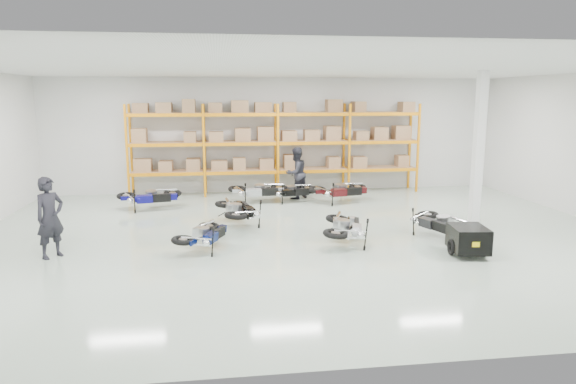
{
  "coord_description": "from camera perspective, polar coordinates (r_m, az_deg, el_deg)",
  "views": [
    {
      "loc": [
        -2.27,
        -13.44,
        3.76
      ],
      "look_at": [
        -0.34,
        0.73,
        1.1
      ],
      "focal_mm": 32.0,
      "sensor_mm": 36.0,
      "label": 1
    }
  ],
  "objects": [
    {
      "name": "trailer",
      "position": [
        13.04,
        19.39,
        -4.95
      ],
      "size": [
        0.93,
        1.72,
        0.71
      ],
      "rotation": [
        0.0,
        0.0,
        -0.14
      ],
      "color": "black",
      "rests_on": "ground"
    },
    {
      "name": "moto_blue_centre",
      "position": [
        12.9,
        -9.32,
        -4.21
      ],
      "size": [
        1.46,
        1.85,
        1.07
      ],
      "primitive_type": null,
      "rotation": [
        0.0,
        -0.09,
        2.7
      ],
      "color": "#061245",
      "rests_on": "ground"
    },
    {
      "name": "pallet_rack",
      "position": [
        20.07,
        -1.27,
        6.24
      ],
      "size": [
        11.28,
        0.98,
        3.62
      ],
      "color": "orange",
      "rests_on": "ground"
    },
    {
      "name": "moto_silver_left",
      "position": [
        13.31,
        6.39,
        -3.39
      ],
      "size": [
        1.37,
        2.04,
        1.21
      ],
      "primitive_type": null,
      "rotation": [
        0.0,
        -0.09,
        2.89
      ],
      "color": "#ADAFB4",
      "rests_on": "ground"
    },
    {
      "name": "room",
      "position": [
        13.71,
        1.81,
        4.21
      ],
      "size": [
        18.0,
        18.0,
        18.0
      ],
      "color": "#A5B8A7",
      "rests_on": "ground"
    },
    {
      "name": "person_left",
      "position": [
        13.29,
        -24.93,
        -2.59
      ],
      "size": [
        0.81,
        0.84,
        1.94
      ],
      "primitive_type": "imported",
      "rotation": [
        0.0,
        0.0,
        0.86
      ],
      "color": "black",
      "rests_on": "ground"
    },
    {
      "name": "moto_back_d",
      "position": [
        18.51,
        5.84,
        0.61
      ],
      "size": [
        2.07,
        1.32,
        1.25
      ],
      "primitive_type": null,
      "rotation": [
        0.0,
        -0.09,
        1.77
      ],
      "color": "#3F0C10",
      "rests_on": "ground"
    },
    {
      "name": "structural_column",
      "position": [
        15.89,
        20.39,
        4.42
      ],
      "size": [
        0.25,
        0.25,
        4.5
      ],
      "primitive_type": "cube",
      "color": "white",
      "rests_on": "ground"
    },
    {
      "name": "moto_back_a",
      "position": [
        17.93,
        -15.11,
        -0.1
      ],
      "size": [
        1.98,
        1.22,
        1.2
      ],
      "primitive_type": null,
      "rotation": [
        0.0,
        -0.09,
        1.74
      ],
      "color": "navy",
      "rests_on": "ground"
    },
    {
      "name": "moto_touring_right",
      "position": [
        14.4,
        16.55,
        -2.8
      ],
      "size": [
        1.39,
        1.98,
        1.16
      ],
      "primitive_type": null,
      "rotation": [
        0.0,
        -0.09,
        0.31
      ],
      "color": "black",
      "rests_on": "ground"
    },
    {
      "name": "moto_back_b",
      "position": [
        18.51,
        -3.29,
        0.59
      ],
      "size": [
        1.88,
        0.96,
        1.2
      ],
      "primitive_type": null,
      "rotation": [
        0.0,
        -0.09,
        1.59
      ],
      "color": "#A1A4AA",
      "rests_on": "ground"
    },
    {
      "name": "moto_black_far_left",
      "position": [
        15.24,
        -5.57,
        -1.54
      ],
      "size": [
        1.26,
        2.05,
        1.24
      ],
      "primitive_type": null,
      "rotation": [
        0.0,
        -0.09,
        3.31
      ],
      "color": "black",
      "rests_on": "ground"
    },
    {
      "name": "person_back",
      "position": [
        19.11,
        0.9,
        2.11
      ],
      "size": [
        1.18,
        1.14,
        1.92
      ],
      "primitive_type": "imported",
      "rotation": [
        0.0,
        0.0,
        3.77
      ],
      "color": "#21222A",
      "rests_on": "ground"
    },
    {
      "name": "moto_back_c",
      "position": [
        18.63,
        0.33,
        0.48
      ],
      "size": [
        1.79,
        1.1,
        1.08
      ],
      "primitive_type": null,
      "rotation": [
        0.0,
        -0.09,
        1.75
      ],
      "color": "black",
      "rests_on": "ground"
    }
  ]
}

